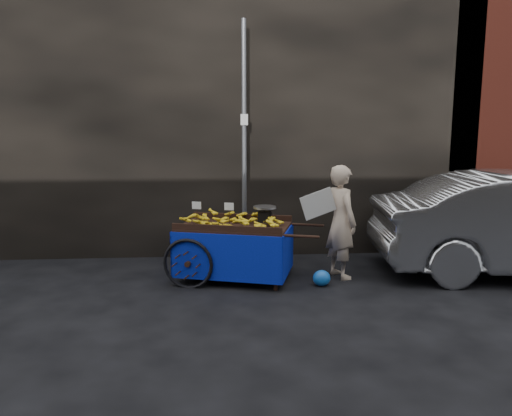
{
  "coord_description": "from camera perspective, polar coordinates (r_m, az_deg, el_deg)",
  "views": [
    {
      "loc": [
        -0.12,
        -7.07,
        2.33
      ],
      "look_at": [
        0.44,
        0.5,
        1.05
      ],
      "focal_mm": 35.0,
      "sensor_mm": 36.0,
      "label": 1
    }
  ],
  "objects": [
    {
      "name": "plastic_bag",
      "position": [
        7.38,
        7.5,
        -7.95
      ],
      "size": [
        0.26,
        0.21,
        0.23
      ],
      "primitive_type": "ellipsoid",
      "color": "blue",
      "rests_on": "ground"
    },
    {
      "name": "banana_cart",
      "position": [
        7.51,
        -2.87,
        -2.59
      ],
      "size": [
        2.42,
        1.57,
        1.21
      ],
      "rotation": [
        0.0,
        0.0,
        -0.28
      ],
      "color": "black",
      "rests_on": "ground"
    },
    {
      "name": "building_wall",
      "position": [
        9.68,
        -1.21,
        10.59
      ],
      "size": [
        13.5,
        2.0,
        5.0
      ],
      "color": "black",
      "rests_on": "ground"
    },
    {
      "name": "ground",
      "position": [
        7.44,
        -3.12,
        -8.67
      ],
      "size": [
        80.0,
        80.0,
        0.0
      ],
      "primitive_type": "plane",
      "color": "black",
      "rests_on": "ground"
    },
    {
      "name": "street_pole",
      "position": [
        8.38,
        -1.36,
        7.37
      ],
      "size": [
        0.12,
        0.1,
        4.0
      ],
      "color": "slate",
      "rests_on": "ground"
    },
    {
      "name": "vendor",
      "position": [
        7.67,
        9.66,
        -1.55
      ],
      "size": [
        0.97,
        0.74,
        1.73
      ],
      "rotation": [
        0.0,
        0.0,
        1.95
      ],
      "color": "#C9AF95",
      "rests_on": "ground"
    }
  ]
}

